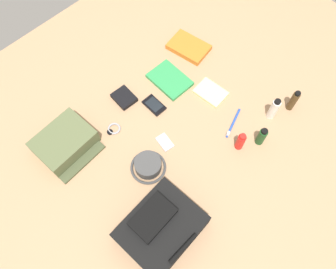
{
  "coord_description": "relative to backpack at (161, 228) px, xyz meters",
  "views": [
    {
      "loc": [
        0.47,
        0.47,
        1.4
      ],
      "look_at": [
        0.0,
        0.0,
        0.04
      ],
      "focal_mm": 35.44,
      "sensor_mm": 36.0,
      "label": 1
    }
  ],
  "objects": [
    {
      "name": "notepad",
      "position": [
        -0.65,
        -0.3,
        -0.05
      ],
      "size": [
        0.12,
        0.16,
        0.02
      ],
      "primitive_type": "cube",
      "rotation": [
        0.0,
        0.0,
        0.08
      ],
      "color": "beige",
      "rests_on": "ground_plane"
    },
    {
      "name": "toothbrush",
      "position": [
        -0.59,
        -0.11,
        -0.05
      ],
      "size": [
        0.16,
        0.06,
        0.02
      ],
      "color": "blue",
      "rests_on": "ground_plane"
    },
    {
      "name": "travel_guidebook",
      "position": [
        -0.56,
        -0.5,
        -0.05
      ],
      "size": [
        0.15,
        0.21,
        0.02
      ],
      "color": "#2D934C",
      "rests_on": "ground_plane"
    },
    {
      "name": "paperback_novel",
      "position": [
        -0.78,
        -0.58,
        -0.04
      ],
      "size": [
        0.17,
        0.23,
        0.03
      ],
      "color": "orange",
      "rests_on": "ground_plane"
    },
    {
      "name": "sunscreen_spray",
      "position": [
        -0.52,
        -0.02,
        -0.0
      ],
      "size": [
        0.04,
        0.04,
        0.11
      ],
      "color": "red",
      "rests_on": "ground_plane"
    },
    {
      "name": "wristwatch",
      "position": [
        -0.17,
        -0.49,
        -0.05
      ],
      "size": [
        0.07,
        0.06,
        0.01
      ],
      "color": "#99999E",
      "rests_on": "ground_plane"
    },
    {
      "name": "cell_phone",
      "position": [
        -0.4,
        -0.45,
        -0.05
      ],
      "size": [
        0.07,
        0.11,
        0.01
      ],
      "color": "black",
      "rests_on": "ground_plane"
    },
    {
      "name": "toiletry_pouch",
      "position": [
        0.04,
        -0.58,
        -0.01
      ],
      "size": [
        0.26,
        0.25,
        0.08
      ],
      "color": "#56603D",
      "rests_on": "ground_plane"
    },
    {
      "name": "toothpaste_tube",
      "position": [
        -0.75,
        -0.01,
        0.01
      ],
      "size": [
        0.04,
        0.04,
        0.14
      ],
      "color": "white",
      "rests_on": "ground_plane"
    },
    {
      "name": "media_player",
      "position": [
        -0.29,
        -0.27,
        -0.05
      ],
      "size": [
        0.07,
        0.09,
        0.01
      ],
      "color": "#B7B7BC",
      "rests_on": "ground_plane"
    },
    {
      "name": "shampoo_bottle",
      "position": [
        -0.61,
        0.04,
        -0.0
      ],
      "size": [
        0.04,
        0.04,
        0.11
      ],
      "color": "#19471E",
      "rests_on": "ground_plane"
    },
    {
      "name": "ground_plane",
      "position": [
        -0.32,
        -0.28,
        -0.07
      ],
      "size": [
        2.64,
        2.02,
        0.02
      ],
      "primitive_type": "cube",
      "color": "tan",
      "rests_on": "ground"
    },
    {
      "name": "cologne_bottle",
      "position": [
        -0.86,
        0.03,
        0.01
      ],
      "size": [
        0.03,
        0.03,
        0.13
      ],
      "color": "#473319",
      "rests_on": "ground_plane"
    },
    {
      "name": "bucket_hat",
      "position": [
        -0.15,
        -0.24,
        -0.03
      ],
      "size": [
        0.16,
        0.16,
        0.06
      ],
      "color": "#424242",
      "rests_on": "ground_plane"
    },
    {
      "name": "wallet",
      "position": [
        -0.32,
        -0.58,
        -0.04
      ],
      "size": [
        0.1,
        0.12,
        0.02
      ],
      "primitive_type": "cube",
      "rotation": [
        0.0,
        0.0,
        -0.07
      ],
      "color": "black",
      "rests_on": "ground_plane"
    },
    {
      "name": "backpack",
      "position": [
        0.0,
        0.0,
        0.0
      ],
      "size": [
        0.33,
        0.27,
        0.13
      ],
      "color": "black",
      "rests_on": "ground_plane"
    }
  ]
}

